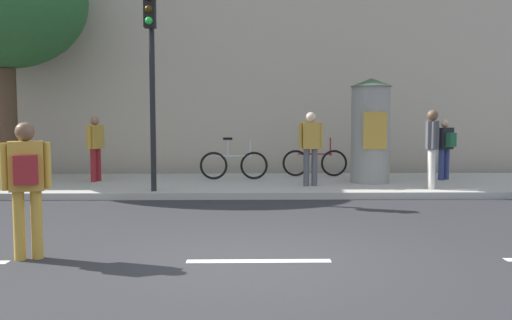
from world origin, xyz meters
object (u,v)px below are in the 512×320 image
object	(u,v)px
traffic_light	(151,59)
bicycle_leaning	(315,162)
poster_column	(371,130)
pedestrian_in_dark_shirt	(26,178)
street_tree	(4,0)
bicycle_upright	(234,164)
pedestrian_with_backpack	(432,143)
pedestrian_in_light_jacket	(445,144)
pedestrian_in_red_top	(95,143)
pedestrian_near_pole	(311,143)

from	to	relation	value
traffic_light	bicycle_leaning	distance (m)	5.51
poster_column	pedestrian_in_dark_shirt	size ratio (longest dim) A/B	1.49
street_tree	bicycle_upright	size ratio (longest dim) A/B	3.63
poster_column	bicycle_upright	distance (m)	3.58
street_tree	traffic_light	bearing A→B (deg)	-31.14
pedestrian_with_backpack	pedestrian_in_light_jacket	xyz separation A→B (m)	(0.92, 1.68, -0.11)
pedestrian_in_red_top	bicycle_upright	xyz separation A→B (m)	(3.47, 0.36, -0.58)
pedestrian_in_dark_shirt	bicycle_upright	world-z (taller)	pedestrian_in_dark_shirt
traffic_light	street_tree	distance (m)	5.17
traffic_light	pedestrian_near_pole	size ratio (longest dim) A/B	2.45
bicycle_leaning	pedestrian_with_backpack	bearing A→B (deg)	-47.80
pedestrian_in_dark_shirt	pedestrian_in_red_top	size ratio (longest dim) A/B	1.05
pedestrian_in_light_jacket	pedestrian_in_red_top	bearing A→B (deg)	-178.93
traffic_light	pedestrian_with_backpack	bearing A→B (deg)	3.69
pedestrian_with_backpack	bicycle_upright	world-z (taller)	pedestrian_with_backpack
street_tree	pedestrian_in_dark_shirt	distance (m)	9.17
traffic_light	bicycle_leaning	bearing A→B (deg)	37.24
traffic_light	pedestrian_in_dark_shirt	world-z (taller)	traffic_light
pedestrian_in_red_top	pedestrian_with_backpack	xyz separation A→B (m)	(8.00, -1.52, 0.07)
street_tree	pedestrian_near_pole	bearing A→B (deg)	-11.59
pedestrian_in_light_jacket	bicycle_leaning	size ratio (longest dim) A/B	0.88
poster_column	pedestrian_in_dark_shirt	xyz separation A→B (m)	(-5.81, -6.66, -0.42)
street_tree	bicycle_upright	world-z (taller)	street_tree
traffic_light	pedestrian_in_dark_shirt	bearing A→B (deg)	-97.86
bicycle_leaning	bicycle_upright	size ratio (longest dim) A/B	1.00
pedestrian_with_backpack	pedestrian_in_light_jacket	world-z (taller)	pedestrian_with_backpack
traffic_light	pedestrian_near_pole	world-z (taller)	traffic_light
pedestrian_near_pole	bicycle_upright	xyz separation A→B (m)	(-1.84, 1.35, -0.63)
traffic_light	pedestrian_in_red_top	xyz separation A→B (m)	(-1.76, 1.92, -1.90)
poster_column	pedestrian_in_dark_shirt	bearing A→B (deg)	-131.10
pedestrian_in_light_jacket	pedestrian_in_dark_shirt	bearing A→B (deg)	-137.57
bicycle_upright	pedestrian_near_pole	bearing A→B (deg)	-36.33
street_tree	pedestrian_near_pole	world-z (taller)	street_tree
traffic_light	bicycle_upright	distance (m)	3.78
pedestrian_in_red_top	pedestrian_in_light_jacket	size ratio (longest dim) A/B	1.05
street_tree	pedestrian_in_red_top	size ratio (longest dim) A/B	3.91
pedestrian_near_pole	pedestrian_in_light_jacket	xyz separation A→B (m)	(3.61, 1.15, -0.08)
bicycle_upright	street_tree	bearing A→B (deg)	177.74
traffic_light	pedestrian_with_backpack	xyz separation A→B (m)	(6.25, 0.40, -1.82)
pedestrian_near_pole	pedestrian_in_light_jacket	world-z (taller)	pedestrian_near_pole
pedestrian_with_backpack	pedestrian_in_dark_shirt	bearing A→B (deg)	-141.60
poster_column	pedestrian_near_pole	bearing A→B (deg)	-158.14
bicycle_leaning	street_tree	bearing A→B (deg)	-176.75
poster_column	traffic_light	bearing A→B (deg)	-163.05
pedestrian_in_light_jacket	pedestrian_with_backpack	bearing A→B (deg)	-118.60
traffic_light	pedestrian_in_light_jacket	distance (m)	7.71
traffic_light	pedestrian_in_red_top	distance (m)	3.22
pedestrian_in_dark_shirt	bicycle_upright	bearing A→B (deg)	71.85
traffic_light	pedestrian_with_backpack	world-z (taller)	traffic_light
pedestrian_in_dark_shirt	bicycle_leaning	xyz separation A→B (m)	(4.62, 8.08, -0.49)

